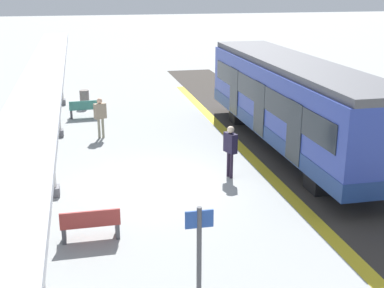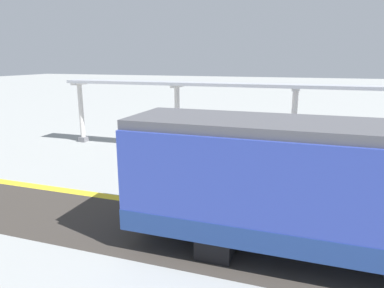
{
  "view_description": "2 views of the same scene",
  "coord_description": "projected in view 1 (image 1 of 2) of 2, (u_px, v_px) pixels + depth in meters",
  "views": [
    {
      "loc": [
        2.4,
        15.29,
        6.31
      ],
      "look_at": [
        -0.87,
        0.51,
        1.48
      ],
      "focal_mm": 47.89,
      "sensor_mm": 36.0,
      "label": 1
    },
    {
      "loc": [
        -13.84,
        -0.35,
        4.9
      ],
      "look_at": [
        -1.15,
        3.9,
        1.59
      ],
      "focal_mm": 32.03,
      "sensor_mm": 36.0,
      "label": 2
    }
  ],
  "objects": [
    {
      "name": "ground_plane",
      "position": [
        162.0,
        184.0,
        16.64
      ],
      "size": [
        176.0,
        176.0,
        0.0
      ],
      "primitive_type": "plane",
      "color": "#979A98"
    },
    {
      "name": "tactile_edge_strip",
      "position": [
        269.0,
        175.0,
        17.4
      ],
      "size": [
        0.44,
        31.4,
        0.01
      ],
      "primitive_type": "cube",
      "color": "gold",
      "rests_on": "ground"
    },
    {
      "name": "trackbed",
      "position": [
        319.0,
        171.0,
        17.77
      ],
      "size": [
        3.2,
        43.4,
        0.01
      ],
      "primitive_type": "cube",
      "color": "#38332D",
      "rests_on": "ground"
    },
    {
      "name": "train_near_carriage",
      "position": [
        292.0,
        103.0,
        19.65
      ],
      "size": [
        2.65,
        13.15,
        3.48
      ],
      "color": "#2D41A4",
      "rests_on": "ground"
    },
    {
      "name": "canopy_pillar_nearest",
      "position": [
        59.0,
        71.0,
        26.81
      ],
      "size": [
        1.1,
        0.44,
        3.58
      ],
      "color": "slate",
      "rests_on": "ground"
    },
    {
      "name": "canopy_pillar_second",
      "position": [
        55.0,
        94.0,
        21.26
      ],
      "size": [
        1.1,
        0.44,
        3.58
      ],
      "color": "slate",
      "rests_on": "ground"
    },
    {
      "name": "canopy_pillar_third",
      "position": [
        48.0,
        139.0,
        15.22
      ],
      "size": [
        1.1,
        0.44,
        3.58
      ],
      "color": "slate",
      "rests_on": "ground"
    },
    {
      "name": "canopy_pillar_fourth",
      "position": [
        33.0,
        234.0,
        9.52
      ],
      "size": [
        1.1,
        0.44,
        3.58
      ],
      "color": "slate",
      "rests_on": "ground"
    },
    {
      "name": "canopy_beam",
      "position": [
        43.0,
        78.0,
        14.73
      ],
      "size": [
        1.2,
        25.56,
        0.16
      ],
      "primitive_type": "cube",
      "color": "#A8AAB2",
      "rests_on": "canopy_pillar_nearest"
    },
    {
      "name": "bench_near_end",
      "position": [
        91.0,
        224.0,
        12.94
      ],
      "size": [
        1.5,
        0.44,
        0.86
      ],
      "color": "#9B332F",
      "rests_on": "ground"
    },
    {
      "name": "bench_mid_platform",
      "position": [
        85.0,
        109.0,
        24.63
      ],
      "size": [
        1.52,
        0.52,
        0.86
      ],
      "color": "#387D6F",
      "rests_on": "ground"
    },
    {
      "name": "trash_bin",
      "position": [
        85.0,
        99.0,
        26.58
      ],
      "size": [
        0.48,
        0.48,
        0.93
      ],
      "primitive_type": "cylinder",
      "color": "#6D645E",
      "rests_on": "ground"
    },
    {
      "name": "platform_info_sign",
      "position": [
        199.0,
        248.0,
        10.01
      ],
      "size": [
        0.56,
        0.1,
        2.2
      ],
      "color": "#4C4C51",
      "rests_on": "ground"
    },
    {
      "name": "passenger_waiting_near_edge",
      "position": [
        230.0,
        146.0,
        16.93
      ],
      "size": [
        0.37,
        0.56,
        1.79
      ],
      "color": "#241A2E",
      "rests_on": "ground"
    },
    {
      "name": "passenger_by_the_benches",
      "position": [
        100.0,
        113.0,
        21.25
      ],
      "size": [
        0.54,
        0.36,
        1.72
      ],
      "color": "gray",
      "rests_on": "ground"
    }
  ]
}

